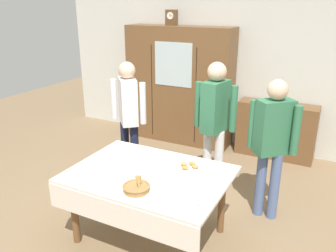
{
  "coord_description": "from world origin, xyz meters",
  "views": [
    {
      "loc": [
        1.52,
        -2.75,
        2.27
      ],
      "look_at": [
        0.0,
        0.2,
        1.08
      ],
      "focal_mm": 36.85,
      "sensor_mm": 36.0,
      "label": 1
    }
  ],
  "objects": [
    {
      "name": "ground_plane",
      "position": [
        0.0,
        0.0,
        0.0
      ],
      "size": [
        12.0,
        12.0,
        0.0
      ],
      "primitive_type": "plane",
      "color": "#846B4C",
      "rests_on": "ground"
    },
    {
      "name": "back_wall",
      "position": [
        0.0,
        2.65,
        1.35
      ],
      "size": [
        6.4,
        0.1,
        2.7
      ],
      "primitive_type": "cube",
      "color": "silver",
      "rests_on": "ground"
    },
    {
      "name": "dining_table",
      "position": [
        0.0,
        -0.24,
        0.63
      ],
      "size": [
        1.51,
        1.1,
        0.73
      ],
      "color": "brown",
      "rests_on": "ground"
    },
    {
      "name": "wall_cabinet",
      "position": [
        -0.9,
        2.35,
        0.96
      ],
      "size": [
        1.8,
        0.46,
        1.92
      ],
      "color": "brown",
      "rests_on": "ground"
    },
    {
      "name": "mantel_clock",
      "position": [
        -1.04,
        2.35,
        2.04
      ],
      "size": [
        0.18,
        0.11,
        0.24
      ],
      "color": "brown",
      "rests_on": "wall_cabinet"
    },
    {
      "name": "bookshelf_low",
      "position": [
        0.73,
        2.41,
        0.42
      ],
      "size": [
        1.16,
        0.35,
        0.85
      ],
      "color": "brown",
      "rests_on": "ground"
    },
    {
      "name": "book_stack",
      "position": [
        0.73,
        2.4,
        0.88
      ],
      "size": [
        0.15,
        0.19,
        0.06
      ],
      "color": "#B29333",
      "rests_on": "bookshelf_low"
    },
    {
      "name": "tea_cup_near_right",
      "position": [
        -0.06,
        -0.37,
        0.76
      ],
      "size": [
        0.13,
        0.13,
        0.06
      ],
      "color": "white",
      "rests_on": "dining_table"
    },
    {
      "name": "tea_cup_far_left",
      "position": [
        0.29,
        -0.42,
        0.76
      ],
      "size": [
        0.13,
        0.13,
        0.06
      ],
      "color": "silver",
      "rests_on": "dining_table"
    },
    {
      "name": "tea_cup_center",
      "position": [
        -0.47,
        0.17,
        0.76
      ],
      "size": [
        0.13,
        0.13,
        0.06
      ],
      "color": "white",
      "rests_on": "dining_table"
    },
    {
      "name": "tea_cup_mid_right",
      "position": [
        -0.44,
        -0.39,
        0.76
      ],
      "size": [
        0.13,
        0.13,
        0.06
      ],
      "color": "white",
      "rests_on": "dining_table"
    },
    {
      "name": "tea_cup_mid_left",
      "position": [
        0.6,
        -0.53,
        0.76
      ],
      "size": [
        0.13,
        0.13,
        0.06
      ],
      "color": "white",
      "rests_on": "dining_table"
    },
    {
      "name": "tea_cup_far_right",
      "position": [
        0.02,
        0.11,
        0.76
      ],
      "size": [
        0.13,
        0.13,
        0.06
      ],
      "color": "white",
      "rests_on": "dining_table"
    },
    {
      "name": "bread_basket",
      "position": [
        0.08,
        -0.55,
        0.76
      ],
      "size": [
        0.24,
        0.24,
        0.16
      ],
      "color": "#9E7542",
      "rests_on": "dining_table"
    },
    {
      "name": "pastry_plate",
      "position": [
        0.3,
        0.06,
        0.74
      ],
      "size": [
        0.28,
        0.28,
        0.05
      ],
      "color": "white",
      "rests_on": "dining_table"
    },
    {
      "name": "spoon_front_edge",
      "position": [
        0.56,
        -0.1,
        0.73
      ],
      "size": [
        0.12,
        0.02,
        0.01
      ],
      "color": "silver",
      "rests_on": "dining_table"
    },
    {
      "name": "spoon_back_edge",
      "position": [
        -0.57,
        -0.09,
        0.73
      ],
      "size": [
        0.12,
        0.02,
        0.01
      ],
      "color": "silver",
      "rests_on": "dining_table"
    },
    {
      "name": "person_near_right_end",
      "position": [
        0.96,
        0.72,
        0.94
      ],
      "size": [
        0.52,
        0.39,
        1.56
      ],
      "color": "slate",
      "rests_on": "ground"
    },
    {
      "name": "person_behind_table_right",
      "position": [
        0.23,
        0.96,
        1.0
      ],
      "size": [
        0.52,
        0.39,
        1.64
      ],
      "color": "silver",
      "rests_on": "ground"
    },
    {
      "name": "person_beside_shelf",
      "position": [
        -0.88,
        0.8,
        0.96
      ],
      "size": [
        0.52,
        0.4,
        1.58
      ],
      "color": "#191E38",
      "rests_on": "ground"
    }
  ]
}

